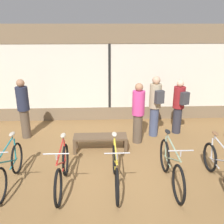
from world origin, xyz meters
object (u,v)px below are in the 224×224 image
Objects in this scene: customer_near_rack at (155,104)px; customer_mid_floor at (179,105)px; display_bench at (100,139)px; customer_near_bench at (138,111)px; bicycle_right at (171,167)px; bicycle_far_left at (9,169)px; bicycle_far_right at (220,168)px; customer_by_window at (23,108)px; bicycle_left at (62,171)px; bicycle_center at (115,169)px.

customer_near_rack is 1.09× the size of customer_mid_floor.
display_bench is at bearing -151.32° from customer_near_rack.
customer_near_bench reaches higher than customer_mid_floor.
bicycle_right is 2.12m from display_bench.
customer_near_bench reaches higher than display_bench.
bicycle_far_left reaches higher than bicycle_far_right.
customer_mid_floor is at bearing 1.56° from customer_by_window.
bicycle_far_right is 2.95m from display_bench.
customer_mid_floor is at bearing 30.42° from bicycle_far_left.
display_bench is 0.77× the size of customer_near_rack.
customer_near_rack is at bearing 28.68° from display_bench.
bicycle_far_left is 1.11m from bicycle_left.
bicycle_far_left is 3.34m from bicycle_right.
bicycle_right reaches higher than bicycle_left.
bicycle_center reaches higher than display_bench.
bicycle_far_left is 4.21m from customer_near_rack.
bicycle_far_right is 1.23× the size of display_bench.
bicycle_far_left is 2.19m from bicycle_center.
bicycle_left is 1.00× the size of bicycle_far_right.
bicycle_far_left is 2.36m from display_bench.
bicycle_far_left is 4.37m from bicycle_far_right.
bicycle_left is 0.94× the size of bicycle_right.
bicycle_far_right is 1.03× the size of customer_mid_floor.
display_bench is (0.77, 1.55, -0.04)m from bicycle_left.
customer_by_window reaches higher than bicycle_far_left.
customer_by_window is (-1.42, 2.48, 0.54)m from bicycle_left.
bicycle_left is 1.73m from display_bench.
customer_near_bench is (-1.44, 2.04, 0.56)m from bicycle_far_right.
bicycle_right is 1.03m from bicycle_far_right.
display_bench is (-1.46, 1.53, -0.06)m from bicycle_right.
bicycle_right is at bearing 0.65° from bicycle_left.
customer_by_window is (-3.80, 0.05, -0.06)m from customer_near_rack.
customer_near_rack is at bearing 45.65° from bicycle_left.
bicycle_center is 1.15m from bicycle_right.
bicycle_far_left is at bearing 173.82° from bicycle_left.
customer_by_window is 1.05× the size of customer_mid_floor.
bicycle_far_left is at bearing -146.88° from customer_near_bench.
bicycle_right is at bearing -46.17° from display_bench.
bicycle_left is at bearing -179.35° from bicycle_right.
customer_near_rack is at bearing 33.60° from bicycle_far_left.
bicycle_center is 1.01× the size of bicycle_far_right.
bicycle_far_right reaches higher than display_bench.
customer_mid_floor reaches higher than display_bench.
bicycle_far_right is (1.03, -0.04, -0.04)m from bicycle_right.
customer_near_rack is 0.69m from customer_near_bench.
bicycle_center is 1.01× the size of customer_near_bench.
customer_near_bench reaches higher than bicycle_far_right.
bicycle_left is 1.00× the size of customer_near_bench.
bicycle_left is at bearing -140.25° from customer_mid_floor.
bicycle_far_left is at bearing 178.25° from bicycle_far_right.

